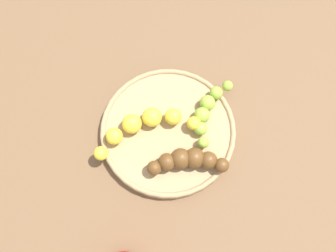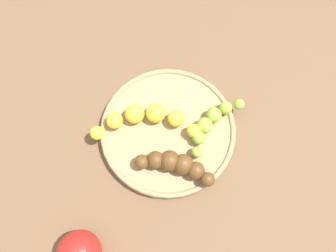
{
  "view_description": "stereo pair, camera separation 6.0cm",
  "coord_description": "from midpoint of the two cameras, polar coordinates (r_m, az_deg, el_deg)",
  "views": [
    {
      "loc": [
        -0.02,
        -0.2,
        0.61
      ],
      "look_at": [
        0.0,
        0.0,
        0.04
      ],
      "focal_mm": 35.77,
      "sensor_mm": 36.0,
      "label": 1
    },
    {
      "loc": [
        0.04,
        -0.19,
        0.61
      ],
      "look_at": [
        0.0,
        0.0,
        0.04
      ],
      "focal_mm": 35.77,
      "sensor_mm": 36.0,
      "label": 2
    }
  ],
  "objects": [
    {
      "name": "banana_green",
      "position": [
        0.62,
        10.23,
        0.25
      ],
      "size": [
        0.09,
        0.13,
        0.03
      ],
      "rotation": [
        0.0,
        0.0,
        2.61
      ],
      "color": "#8CAD38",
      "rests_on": "fruit_bowl"
    },
    {
      "name": "ground_plane",
      "position": [
        0.64,
        2.67,
        -1.51
      ],
      "size": [
        2.4,
        2.4,
        0.0
      ],
      "primitive_type": "plane",
      "color": "brown"
    },
    {
      "name": "fruit_bowl",
      "position": [
        0.62,
        2.72,
        -1.17
      ],
      "size": [
        0.25,
        0.25,
        0.02
      ],
      "color": "#A08259",
      "rests_on": "ground_plane"
    },
    {
      "name": "banana_overripe",
      "position": [
        0.58,
        4.28,
        -7.04
      ],
      "size": [
        0.14,
        0.05,
        0.04
      ],
      "rotation": [
        0.0,
        0.0,
        1.5
      ],
      "color": "#593819",
      "rests_on": "fruit_bowl"
    },
    {
      "name": "banana_yellow",
      "position": [
        0.6,
        -1.11,
        0.9
      ],
      "size": [
        0.19,
        0.09,
        0.04
      ],
      "rotation": [
        0.0,
        0.0,
        1.8
      ],
      "color": "yellow",
      "rests_on": "fruit_bowl"
    }
  ]
}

